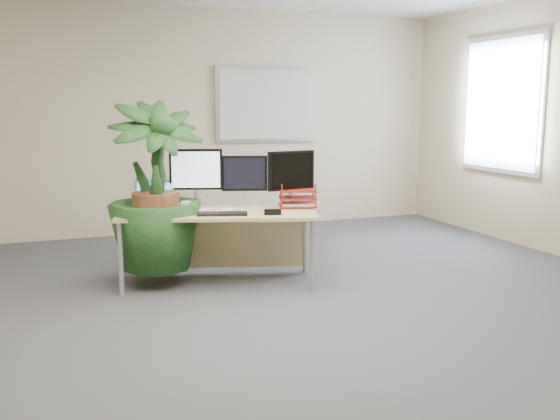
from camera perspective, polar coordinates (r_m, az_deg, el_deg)
name	(u,v)px	position (r m, az deg, el deg)	size (l,w,h in m)	color
floor	(294,348)	(4.12, 1.32, -12.51)	(8.00, 8.00, 0.00)	#404145
back_wall	(170,121)	(7.67, -10.00, 7.97)	(7.00, 0.04, 2.70)	beige
whiteboard	(265,105)	(7.95, -1.35, 9.61)	(1.30, 0.04, 0.95)	silver
window	(501,105)	(7.62, 19.59, 9.06)	(0.04, 1.30, 1.55)	silver
desk	(219,224)	(5.51, -5.60, -1.31)	(1.81, 1.17, 0.64)	#D2B37C
floor_plant	(156,200)	(5.40, -11.31, 0.91)	(0.84, 0.84, 1.50)	#173513
monitor_left	(196,174)	(5.59, -7.68, 3.28)	(0.46, 0.21, 0.52)	#BCBCC1
monitor_right	(244,177)	(5.62, -3.27, 3.00)	(0.40, 0.19, 0.46)	#BCBCC1
monitor_dark	(291,175)	(5.56, 1.03, 3.22)	(0.45, 0.21, 0.50)	#BCBCC1
laptop	(153,203)	(5.55, -11.53, 0.65)	(0.42, 0.39, 0.25)	silver
keyboard	(222,214)	(5.21, -5.28, -0.34)	(0.41, 0.14, 0.02)	black
coffee_mug	(185,207)	(5.34, -8.64, 0.26)	(0.13, 0.09, 0.10)	silver
spiral_notebook	(216,211)	(5.39, -5.87, -0.06)	(0.28, 0.21, 0.01)	silver
orange_pen	(214,209)	(5.39, -6.07, 0.05)	(0.01, 0.01, 0.15)	orange
yellow_highlighter	(237,211)	(5.36, -3.93, -0.06)	(0.02, 0.02, 0.12)	#FDFF1A
water_bottle	(141,191)	(5.71, -12.60, 1.68)	(0.08, 0.08, 0.30)	silver
letter_tray	(298,199)	(5.58, 1.62, 0.98)	(0.38, 0.33, 0.15)	maroon
stapler	(273,212)	(5.19, -0.68, -0.18)	(0.14, 0.04, 0.05)	black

